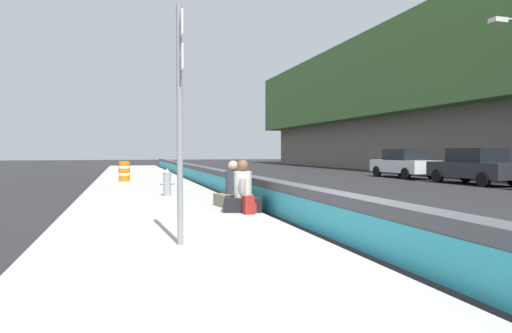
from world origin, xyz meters
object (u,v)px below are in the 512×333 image
(route_sign_post, at_px, (180,107))
(backpack, at_px, (249,205))
(seated_person_foreground, at_px, (243,195))
(parked_car_third, at_px, (475,166))
(fire_hydrant, at_px, (167,182))
(seated_person_middle, at_px, (233,192))
(construction_barrel, at_px, (124,171))
(parked_car_fourth, at_px, (404,163))

(route_sign_post, relative_size, backpack, 9.00)
(backpack, bearing_deg, route_sign_post, 146.99)
(seated_person_foreground, height_order, parked_car_third, parked_car_third)
(fire_hydrant, height_order, seated_person_middle, seated_person_middle)
(fire_hydrant, relative_size, backpack, 2.20)
(backpack, distance_m, construction_barrel, 12.60)
(construction_barrel, height_order, parked_car_fourth, parked_car_fourth)
(seated_person_foreground, distance_m, parked_car_fourth, 17.90)
(parked_car_third, bearing_deg, seated_person_foreground, 117.47)
(route_sign_post, height_order, backpack, route_sign_post)
(parked_car_third, bearing_deg, construction_barrel, 72.44)
(backpack, relative_size, parked_car_fourth, 0.09)
(fire_hydrant, distance_m, seated_person_middle, 3.48)
(parked_car_fourth, bearing_deg, parked_car_third, -179.70)
(route_sign_post, relative_size, seated_person_foreground, 2.96)
(route_sign_post, bearing_deg, parked_car_third, -55.71)
(parked_car_third, bearing_deg, fire_hydrant, 100.21)
(fire_hydrant, height_order, parked_car_fourth, parked_car_fourth)
(construction_barrel, distance_m, parked_car_fourth, 15.76)
(backpack, height_order, parked_car_third, parked_car_third)
(seated_person_middle, xyz_separation_m, construction_barrel, (10.79, 2.70, 0.11))
(route_sign_post, relative_size, fire_hydrant, 4.09)
(seated_person_foreground, relative_size, parked_car_fourth, 0.27)
(backpack, bearing_deg, construction_barrel, 12.32)
(seated_person_foreground, xyz_separation_m, construction_barrel, (11.80, 2.69, 0.10))
(construction_barrel, bearing_deg, parked_car_fourth, -88.43)
(route_sign_post, bearing_deg, parked_car_fourth, -43.71)
(seated_person_foreground, xyz_separation_m, parked_car_fourth, (12.23, -13.06, 0.34))
(backpack, xyz_separation_m, construction_barrel, (12.31, 2.69, 0.28))
(seated_person_middle, distance_m, parked_car_third, 14.31)
(seated_person_foreground, bearing_deg, backpack, 179.93)
(parked_car_fourth, bearing_deg, route_sign_post, 136.29)
(seated_person_foreground, xyz_separation_m, parked_car_third, (6.81, -13.09, 0.34))
(route_sign_post, distance_m, parked_car_fourth, 21.67)
(seated_person_foreground, distance_m, seated_person_middle, 1.02)
(route_sign_post, xyz_separation_m, seated_person_foreground, (3.40, -1.88, -1.69))
(seated_person_middle, xyz_separation_m, parked_car_fourth, (11.22, -13.05, 0.36))
(fire_hydrant, bearing_deg, route_sign_post, 176.22)
(construction_barrel, relative_size, parked_car_fourth, 0.21)
(route_sign_post, height_order, construction_barrel, route_sign_post)
(fire_hydrant, relative_size, seated_person_foreground, 0.72)
(route_sign_post, relative_size, parked_car_third, 0.80)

